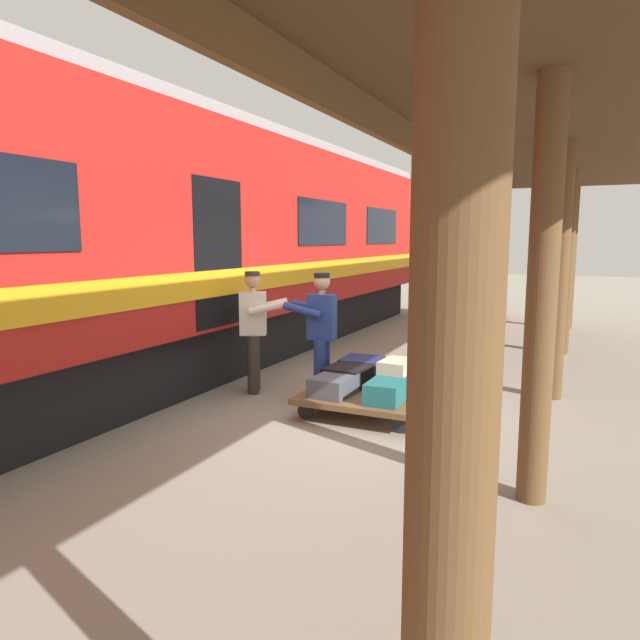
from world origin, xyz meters
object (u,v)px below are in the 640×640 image
at_px(suitcase_navy_fabric, 362,368).
at_px(suitcase_olive_duffel, 410,376).
at_px(train_car, 134,245).
at_px(suitcase_slate_roller, 333,386).
at_px(suitcase_black_hardshell, 348,376).
at_px(suitcase_maroon_trunk, 399,383).
at_px(suitcase_teal_softside, 386,391).
at_px(porter_by_door, 255,327).
at_px(baggage_tug, 484,295).
at_px(luggage_cart, 373,392).
at_px(porter_in_overalls, 320,331).
at_px(suitcase_cream_canvas, 397,367).

relative_size(suitcase_navy_fabric, suitcase_olive_duffel, 1.08).
distance_m(train_car, suitcase_olive_duffel, 4.41).
bearing_deg(suitcase_slate_roller, suitcase_black_hardshell, -90.00).
xyz_separation_m(suitcase_maroon_trunk, suitcase_teal_softside, (0.00, 0.49, 0.01)).
bearing_deg(suitcase_teal_softside, porter_by_door, -15.06).
relative_size(porter_by_door, baggage_tug, 0.94).
distance_m(luggage_cart, suitcase_navy_fabric, 0.62).
distance_m(suitcase_olive_duffel, porter_in_overalls, 1.32).
distance_m(luggage_cart, porter_in_overalls, 1.08).
height_order(suitcase_maroon_trunk, suitcase_navy_fabric, suitcase_navy_fabric).
distance_m(suitcase_navy_fabric, porter_by_door, 1.59).
height_order(suitcase_olive_duffel, suitcase_cream_canvas, suitcase_cream_canvas).
bearing_deg(luggage_cart, suitcase_olive_duffel, -124.66).
bearing_deg(suitcase_navy_fabric, suitcase_olive_duffel, 180.00).
xyz_separation_m(suitcase_teal_softside, baggage_tug, (0.44, -9.81, 0.23)).
distance_m(luggage_cart, porter_by_door, 1.92).
relative_size(porter_in_overalls, porter_by_door, 1.00).
height_order(train_car, suitcase_black_hardshell, train_car).
relative_size(suitcase_black_hardshell, baggage_tug, 0.34).
bearing_deg(suitcase_olive_duffel, suitcase_teal_softside, 90.00).
bearing_deg(suitcase_cream_canvas, suitcase_navy_fabric, -37.61).
xyz_separation_m(luggage_cart, suitcase_slate_roller, (0.34, 0.49, 0.16)).
distance_m(train_car, suitcase_maroon_trunk, 4.36).
distance_m(suitcase_navy_fabric, suitcase_black_hardshell, 0.49).
xyz_separation_m(suitcase_navy_fabric, suitcase_black_hardshell, (-0.00, 0.49, -0.01)).
distance_m(suitcase_navy_fabric, suitcase_olive_duffel, 0.67).
xyz_separation_m(suitcase_olive_duffel, baggage_tug, (0.44, -8.84, 0.27)).
height_order(suitcase_maroon_trunk, suitcase_olive_duffel, suitcase_maroon_trunk).
relative_size(suitcase_navy_fabric, porter_by_door, 0.32).
xyz_separation_m(train_car, suitcase_slate_roller, (-3.35, 0.33, -1.67)).
bearing_deg(suitcase_slate_roller, luggage_cart, -124.66).
bearing_deg(suitcase_black_hardshell, suitcase_slate_roller, 90.00).
xyz_separation_m(suitcase_navy_fabric, suitcase_olive_duffel, (-0.67, 0.00, -0.05)).
distance_m(suitcase_maroon_trunk, suitcase_teal_softside, 0.49).
bearing_deg(suitcase_black_hardshell, luggage_cart, 180.00).
distance_m(suitcase_black_hardshell, suitcase_cream_canvas, 0.68).
height_order(suitcase_maroon_trunk, porter_by_door, porter_by_door).
distance_m(suitcase_navy_fabric, porter_in_overalls, 0.77).
bearing_deg(porter_in_overalls, luggage_cart, 168.52).
bearing_deg(suitcase_black_hardshell, suitcase_cream_canvas, 178.52).
bearing_deg(luggage_cart, suitcase_maroon_trunk, -180.00).
xyz_separation_m(suitcase_navy_fabric, porter_in_overalls, (0.47, 0.32, 0.52)).
bearing_deg(baggage_tug, porter_in_overalls, 85.57).
relative_size(suitcase_maroon_trunk, suitcase_olive_duffel, 1.23).
relative_size(suitcase_olive_duffel, porter_by_door, 0.30).
height_order(luggage_cart, suitcase_olive_duffel, suitcase_olive_duffel).
xyz_separation_m(train_car, suitcase_teal_softside, (-4.02, 0.33, -1.67)).
relative_size(suitcase_teal_softside, baggage_tug, 0.32).
distance_m(porter_by_door, baggage_tug, 9.40).
bearing_deg(suitcase_maroon_trunk, suitcase_olive_duffel, -90.00).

